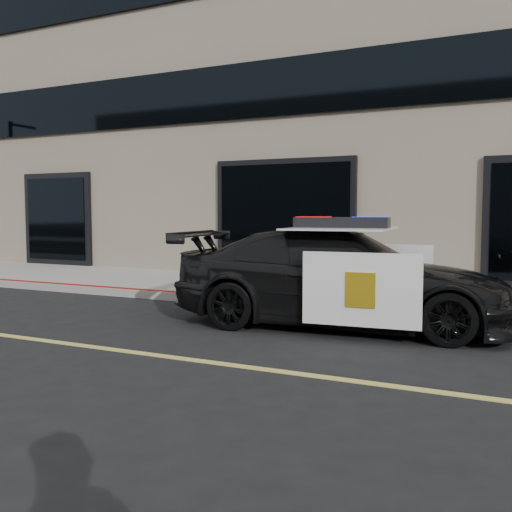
% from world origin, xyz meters
% --- Properties ---
extents(ground, '(120.00, 120.00, 0.00)m').
position_xyz_m(ground, '(0.00, 0.00, 0.00)').
color(ground, black).
rests_on(ground, ground).
extents(sidewalk_n, '(60.00, 3.50, 0.15)m').
position_xyz_m(sidewalk_n, '(0.00, 5.25, 0.07)').
color(sidewalk_n, gray).
rests_on(sidewalk_n, ground).
extents(building_n, '(60.00, 7.00, 12.00)m').
position_xyz_m(building_n, '(0.00, 10.50, 6.00)').
color(building_n, '#756856').
rests_on(building_n, ground).
extents(police_car, '(2.81, 5.16, 1.58)m').
position_xyz_m(police_car, '(1.74, 2.57, 0.71)').
color(police_car, black).
rests_on(police_car, ground).
extents(fire_hydrant, '(0.34, 0.47, 0.75)m').
position_xyz_m(fire_hydrant, '(-0.62, 4.09, 0.50)').
color(fire_hydrant, white).
rests_on(fire_hydrant, sidewalk_n).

